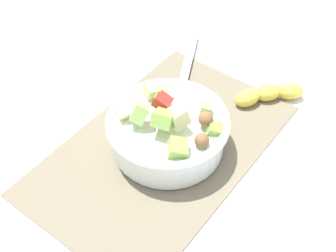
# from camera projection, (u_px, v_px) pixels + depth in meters

# --- Properties ---
(ground_plane) EXTENTS (2.40, 2.40, 0.00)m
(ground_plane) POSITION_uv_depth(u_px,v_px,m) (162.00, 149.00, 0.88)
(ground_plane) COLOR silver
(placemat) EXTENTS (0.51, 0.31, 0.01)m
(placemat) POSITION_uv_depth(u_px,v_px,m) (162.00, 148.00, 0.88)
(placemat) COLOR #756B56
(placemat) RESTS_ON ground_plane
(salad_bowl) EXTENTS (0.22, 0.22, 0.12)m
(salad_bowl) POSITION_uv_depth(u_px,v_px,m) (168.00, 130.00, 0.85)
(salad_bowl) COLOR white
(salad_bowl) RESTS_ON placemat
(serving_spoon) EXTENTS (0.21, 0.12, 0.01)m
(serving_spoon) POSITION_uv_depth(u_px,v_px,m) (185.00, 73.00, 1.01)
(serving_spoon) COLOR #B7B7BC
(serving_spoon) RESTS_ON placemat
(banana_whole) EXTENTS (0.13, 0.12, 0.04)m
(banana_whole) POSITION_uv_depth(u_px,v_px,m) (268.00, 94.00, 0.96)
(banana_whole) COLOR yellow
(banana_whole) RESTS_ON ground_plane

